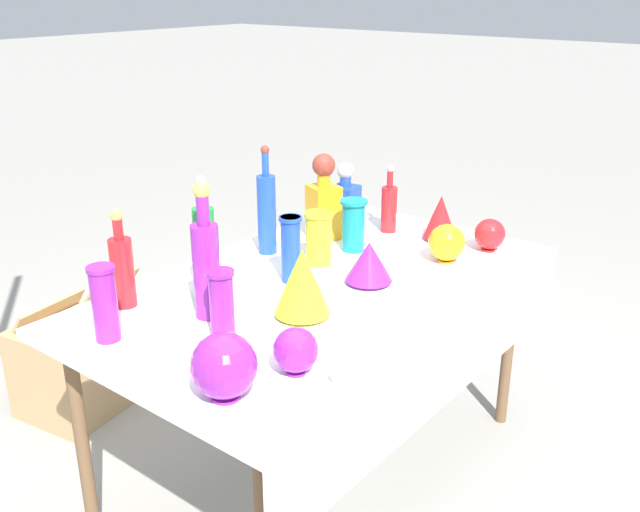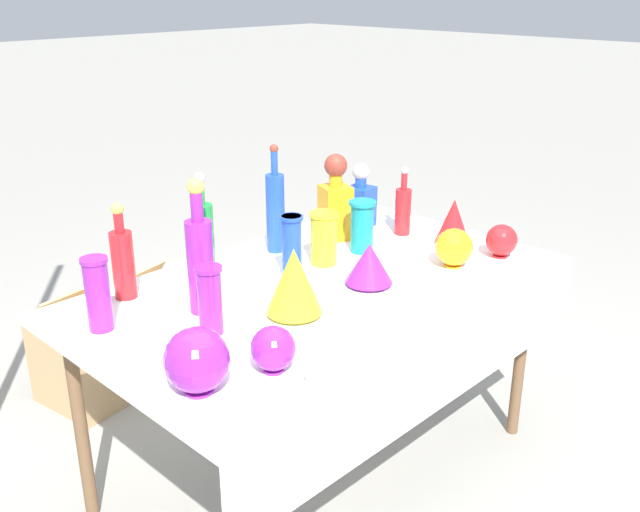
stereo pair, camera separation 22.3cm
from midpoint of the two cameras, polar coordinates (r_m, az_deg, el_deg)
ground_plane at (r=2.79m, az=-2.39°, el=-16.74°), size 40.00×40.00×0.00m
display_table at (r=2.40m, az=-2.09°, el=-3.77°), size 1.63×0.99×0.76m
tall_bottle_0 at (r=2.28m, az=-11.96°, el=0.43°), size 0.07×0.07×0.40m
tall_bottle_1 at (r=2.86m, az=3.33°, el=3.93°), size 0.06×0.06×0.28m
tall_bottle_2 at (r=2.15m, az=-12.05°, el=-0.64°), size 0.08×0.08×0.42m
tall_bottle_3 at (r=2.30m, az=-18.25°, el=-0.98°), size 0.07×0.07×0.32m
tall_bottle_4 at (r=2.63m, az=-6.72°, el=3.49°), size 0.07×0.07×0.41m
square_decanter_0 at (r=2.93m, az=-0.15°, el=4.55°), size 0.11×0.11×0.27m
square_decanter_1 at (r=2.77m, az=-2.02°, el=4.38°), size 0.14×0.14×0.34m
slender_vase_0 at (r=2.03m, az=-11.01°, el=-3.73°), size 0.08×0.08×0.21m
slender_vase_1 at (r=2.38m, az=-5.04°, el=0.65°), size 0.08×0.08×0.23m
slender_vase_2 at (r=2.65m, az=0.28°, el=2.58°), size 0.10×0.10×0.20m
slender_vase_3 at (r=2.11m, az=-19.82°, el=-3.51°), size 0.08×0.08×0.22m
slender_vase_4 at (r=2.53m, az=-2.64°, el=1.51°), size 0.10×0.10×0.19m
fluted_vase_0 at (r=2.37m, az=1.26°, el=-0.51°), size 0.16×0.16×0.15m
fluted_vase_1 at (r=2.13m, az=-4.44°, el=-2.13°), size 0.17×0.17×0.22m
fluted_vase_2 at (r=2.79m, az=7.37°, el=3.09°), size 0.13×0.13×0.18m
round_bowl_0 at (r=2.57m, az=7.68°, el=1.02°), size 0.13×0.13×0.14m
round_bowl_1 at (r=1.76m, az=-11.35°, el=-8.70°), size 0.16×0.16×0.17m
round_bowl_2 at (r=1.85m, az=-5.45°, el=-7.60°), size 0.12×0.12×0.13m
round_bowl_3 at (r=2.71m, az=11.16°, el=1.68°), size 0.12×0.12×0.12m
price_tag_left at (r=1.84m, az=-2.11°, el=-9.41°), size 0.06×0.03×0.04m
price_tag_center at (r=2.40m, az=10.05°, el=-1.94°), size 0.06×0.02×0.04m
price_tag_right at (r=2.43m, az=10.03°, el=-1.75°), size 0.05×0.03×0.04m
cardboard_box_behind_left at (r=3.51m, az=-16.53°, el=-5.92°), size 0.48×0.50×0.41m
cardboard_box_behind_right at (r=3.23m, az=-21.11°, el=-8.38°), size 0.43×0.43×0.48m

